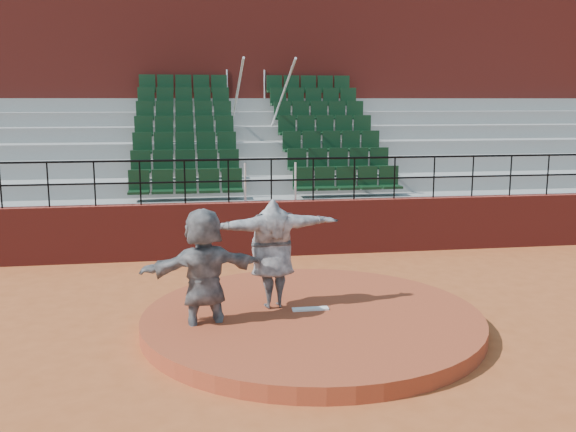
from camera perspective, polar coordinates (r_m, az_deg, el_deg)
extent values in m
plane|color=#AB5226|center=(10.61, 2.15, -9.86)|extent=(90.00, 90.00, 0.00)
cylinder|color=#9B3F22|center=(10.57, 2.15, -9.23)|extent=(5.50, 5.50, 0.25)
cube|color=white|center=(10.66, 2.00, -8.25)|extent=(0.60, 0.15, 0.03)
cube|color=maroon|center=(15.20, -1.48, -1.12)|extent=(24.00, 0.30, 1.30)
cylinder|color=black|center=(14.96, -1.51, 5.09)|extent=(24.00, 0.05, 0.05)
cylinder|color=black|center=(15.02, -1.50, 3.19)|extent=(24.00, 0.04, 0.04)
cylinder|color=black|center=(15.43, -24.19, 2.48)|extent=(0.04, 0.04, 1.00)
cylinder|color=black|center=(15.20, -20.55, 2.62)|extent=(0.04, 0.04, 1.00)
cylinder|color=black|center=(15.03, -16.81, 2.76)|extent=(0.04, 0.04, 1.00)
cylinder|color=black|center=(14.93, -13.01, 2.88)|extent=(0.04, 0.04, 1.00)
cylinder|color=black|center=(14.89, -9.16, 3.00)|extent=(0.04, 0.04, 1.00)
cylinder|color=black|center=(14.92, -5.31, 3.10)|extent=(0.04, 0.04, 1.00)
cylinder|color=black|center=(15.02, -1.50, 3.19)|extent=(0.04, 0.04, 1.00)
cylinder|color=black|center=(15.18, 2.25, 3.26)|extent=(0.04, 0.04, 1.00)
cylinder|color=black|center=(15.40, 5.91, 3.31)|extent=(0.04, 0.04, 1.00)
cylinder|color=black|center=(15.69, 9.45, 3.36)|extent=(0.04, 0.04, 1.00)
cylinder|color=black|center=(16.03, 12.85, 3.38)|extent=(0.04, 0.04, 1.00)
cylinder|color=black|center=(16.43, 16.09, 3.40)|extent=(0.04, 0.04, 1.00)
cylinder|color=black|center=(16.88, 19.18, 3.40)|extent=(0.04, 0.04, 1.00)
cylinder|color=black|center=(17.37, 22.09, 3.40)|extent=(0.04, 0.04, 1.00)
cube|color=gray|center=(15.76, -1.75, -0.71)|extent=(24.00, 0.85, 1.30)
cube|color=black|center=(15.49, -9.05, 2.76)|extent=(2.75, 0.48, 0.72)
cube|color=black|center=(15.98, 5.28, 3.07)|extent=(2.75, 0.48, 0.72)
cube|color=gray|center=(16.55, -2.13, 0.52)|extent=(24.00, 0.85, 1.70)
cube|color=black|center=(16.29, -9.10, 4.54)|extent=(2.75, 0.48, 0.72)
cube|color=black|center=(16.75, 4.58, 4.79)|extent=(2.75, 0.48, 0.72)
cube|color=gray|center=(17.35, -2.47, 1.64)|extent=(24.00, 0.85, 2.10)
cube|color=black|center=(17.10, -9.14, 6.15)|extent=(2.75, 0.48, 0.72)
cube|color=black|center=(17.54, 3.95, 6.35)|extent=(2.75, 0.48, 0.72)
cube|color=gray|center=(18.16, -2.78, 2.66)|extent=(24.00, 0.85, 2.50)
cube|color=black|center=(17.93, -9.18, 7.61)|extent=(2.75, 0.48, 0.72)
cube|color=black|center=(18.35, 3.37, 7.78)|extent=(2.75, 0.48, 0.72)
cube|color=gray|center=(18.98, -3.07, 3.60)|extent=(24.00, 0.85, 2.90)
cube|color=black|center=(18.76, -9.21, 8.95)|extent=(2.75, 0.48, 0.72)
cube|color=black|center=(19.17, 2.83, 9.09)|extent=(2.75, 0.48, 0.72)
cube|color=gray|center=(19.80, -3.33, 4.45)|extent=(24.00, 0.85, 3.30)
cube|color=black|center=(19.61, -9.24, 10.17)|extent=(2.75, 0.48, 0.72)
cube|color=black|center=(20.00, 2.33, 10.29)|extent=(2.75, 0.48, 0.72)
cube|color=gray|center=(20.62, -3.58, 5.24)|extent=(24.00, 0.85, 3.70)
cube|color=black|center=(20.46, -9.27, 11.29)|extent=(2.75, 0.48, 0.72)
cube|color=black|center=(20.83, 1.87, 11.39)|extent=(2.75, 0.48, 0.72)
cylinder|color=silver|center=(17.95, -4.78, 9.44)|extent=(0.06, 5.97, 2.46)
cylinder|color=silver|center=(18.08, -0.93, 9.48)|extent=(0.06, 5.97, 2.46)
cube|color=maroon|center=(22.46, -4.10, 9.99)|extent=(24.00, 3.00, 7.10)
imported|color=black|center=(10.59, -1.40, -3.32)|extent=(2.31, 0.94, 1.83)
imported|color=black|center=(9.96, -7.51, -5.09)|extent=(2.00, 1.03, 2.06)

